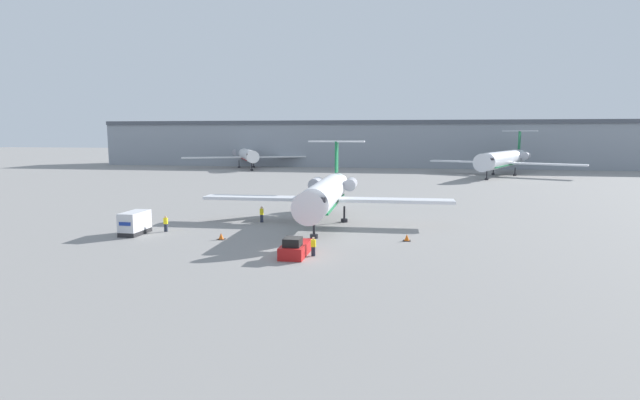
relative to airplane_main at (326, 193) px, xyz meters
name	(u,v)px	position (x,y,z in m)	size (l,w,h in m)	color
ground_plane	(298,257)	(0.37, -16.39, -3.47)	(600.00, 600.00, 0.00)	gray
terminal_building	(381,144)	(0.37, 103.61, 3.74)	(180.00, 16.80, 14.37)	#8C939E
airplane_main	(326,193)	(0.00, 0.00, 0.00)	(29.10, 24.25, 9.35)	white
pushback_tug	(295,248)	(0.02, -16.08, -2.83)	(2.00, 4.52, 1.73)	#B21919
luggage_cart	(135,223)	(-18.26, -10.10, -2.29)	(1.78, 3.70, 2.35)	#232326
worker_near_tug	(313,246)	(1.56, -15.93, -2.62)	(0.40, 0.24, 1.64)	#232838
worker_by_wing	(262,214)	(-7.44, -1.07, -2.48)	(0.40, 0.26, 1.87)	#232838
worker_on_apron	(166,223)	(-15.81, -8.26, -2.58)	(0.40, 0.24, 1.71)	#232838
traffic_cone_left	(221,236)	(-8.59, -11.00, -3.16)	(0.71, 0.71, 0.66)	black
traffic_cone_right	(407,238)	(9.34, -8.49, -3.16)	(0.73, 0.73, 0.66)	black
airplane_parked_far_left	(247,155)	(-39.30, 89.20, 0.52)	(36.19, 31.51, 10.82)	white
airplane_parked_far_right	(503,159)	(32.32, 72.78, 0.55)	(35.41, 35.86, 11.16)	silver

